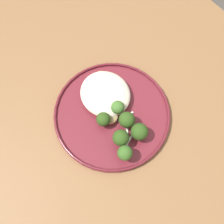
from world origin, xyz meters
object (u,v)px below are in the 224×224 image
at_px(broccoli_floret_beside_noodles, 125,153).
at_px(broccoli_floret_small_sprig, 121,138).
at_px(seared_scallop_tiny_bay, 111,117).
at_px(broccoli_floret_tall_stalk, 139,132).
at_px(dinner_plate, 112,114).
at_px(broccoli_floret_front_edge, 103,119).
at_px(broccoli_floret_right_tilted, 127,120).
at_px(seared_scallop_right_edge, 101,78).
at_px(seared_scallop_front_small, 106,99).
at_px(broccoli_floret_rear_charred, 118,108).
at_px(seared_scallop_rear_pale, 102,89).

bearing_deg(broccoli_floret_beside_noodles, broccoli_floret_small_sprig, -25.26).
bearing_deg(seared_scallop_tiny_bay, broccoli_floret_tall_stalk, -162.71).
height_order(dinner_plate, broccoli_floret_front_edge, broccoli_floret_front_edge).
bearing_deg(seared_scallop_tiny_bay, broccoli_floret_beside_noodles, 159.36).
relative_size(seared_scallop_tiny_bay, broccoli_floret_beside_noodles, 0.61).
height_order(seared_scallop_tiny_bay, broccoli_floret_right_tilted, broccoli_floret_right_tilted).
distance_m(seared_scallop_tiny_bay, broccoli_floret_front_edge, 0.03).
height_order(seared_scallop_right_edge, broccoli_floret_beside_noodles, broccoli_floret_beside_noodles).
height_order(broccoli_floret_small_sprig, broccoli_floret_tall_stalk, broccoli_floret_small_sprig).
distance_m(seared_scallop_front_small, broccoli_floret_front_edge, 0.06).
height_order(broccoli_floret_right_tilted, broccoli_floret_rear_charred, broccoli_floret_right_tilted).
bearing_deg(broccoli_floret_tall_stalk, seared_scallop_rear_pale, -2.22).
distance_m(broccoli_floret_small_sprig, broccoli_floret_beside_noodles, 0.04).
bearing_deg(broccoli_floret_tall_stalk, seared_scallop_right_edge, -8.06).
height_order(seared_scallop_right_edge, broccoli_floret_small_sprig, broccoli_floret_small_sprig).
relative_size(seared_scallop_rear_pale, broccoli_floret_small_sprig, 0.54).
height_order(seared_scallop_rear_pale, broccoli_floret_small_sprig, broccoli_floret_small_sprig).
xyz_separation_m(seared_scallop_rear_pale, broccoli_floret_rear_charred, (-0.07, 0.01, 0.02)).
bearing_deg(dinner_plate, seared_scallop_right_edge, -22.26).
height_order(broccoli_floret_tall_stalk, broccoli_floret_rear_charred, broccoli_floret_tall_stalk).
bearing_deg(seared_scallop_right_edge, broccoli_floret_small_sprig, 157.07).
bearing_deg(seared_scallop_rear_pale, broccoli_floret_small_sprig, 159.80).
bearing_deg(seared_scallop_rear_pale, broccoli_floret_right_tilted, 174.72).
distance_m(dinner_plate, seared_scallop_tiny_bay, 0.02).
distance_m(seared_scallop_rear_pale, broccoli_floret_rear_charred, 0.07).
height_order(dinner_plate, broccoli_floret_right_tilted, broccoli_floret_right_tilted).
xyz_separation_m(seared_scallop_right_edge, broccoli_floret_right_tilted, (-0.14, 0.03, 0.02)).
relative_size(dinner_plate, seared_scallop_rear_pale, 9.67).
bearing_deg(seared_scallop_front_small, broccoli_floret_right_tilted, -179.93).
height_order(broccoli_floret_front_edge, broccoli_floret_tall_stalk, broccoli_floret_tall_stalk).
bearing_deg(broccoli_floret_rear_charred, dinner_plate, 62.45).
xyz_separation_m(seared_scallop_right_edge, broccoli_floret_front_edge, (-0.10, 0.07, 0.02)).
distance_m(dinner_plate, seared_scallop_rear_pale, 0.07).
height_order(broccoli_floret_beside_noodles, broccoli_floret_right_tilted, broccoli_floret_beside_noodles).
height_order(broccoli_floret_front_edge, broccoli_floret_small_sprig, broccoli_floret_small_sprig).
bearing_deg(broccoli_floret_front_edge, dinner_plate, -77.98).
height_order(seared_scallop_rear_pale, seared_scallop_right_edge, seared_scallop_rear_pale).
xyz_separation_m(broccoli_floret_beside_noodles, broccoli_floret_rear_charred, (0.10, -0.06, -0.00)).
distance_m(dinner_plate, seared_scallop_right_edge, 0.10).
xyz_separation_m(seared_scallop_front_small, broccoli_floret_rear_charred, (-0.04, -0.00, 0.02)).
bearing_deg(broccoli_floret_tall_stalk, dinner_plate, 8.73).
relative_size(broccoli_floret_front_edge, broccoli_floret_rear_charred, 0.91).
distance_m(broccoli_floret_beside_noodles, broccoli_floret_rear_charred, 0.11).
distance_m(seared_scallop_front_small, broccoli_floret_tall_stalk, 0.12).
height_order(broccoli_floret_small_sprig, broccoli_floret_right_tilted, broccoli_floret_small_sprig).
xyz_separation_m(seared_scallop_right_edge, seared_scallop_tiny_bay, (-0.10, 0.05, 0.00)).
bearing_deg(broccoli_floret_tall_stalk, broccoli_floret_beside_noodles, 106.67).
xyz_separation_m(dinner_plate, seared_scallop_right_edge, (0.09, -0.04, 0.01)).
height_order(dinner_plate, broccoli_floret_small_sprig, broccoli_floret_small_sprig).
relative_size(seared_scallop_right_edge, broccoli_floret_small_sprig, 0.63).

